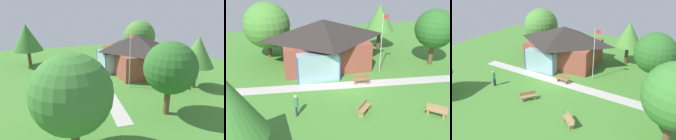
# 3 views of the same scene
# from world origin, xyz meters

# --- Properties ---
(ground_plane) EXTENTS (44.00, 44.00, 0.00)m
(ground_plane) POSITION_xyz_m (0.00, 0.00, 0.00)
(ground_plane) COLOR #478433
(pavilion) EXTENTS (9.61, 8.59, 4.88)m
(pavilion) POSITION_xyz_m (-1.45, 5.93, 2.54)
(pavilion) COLOR brown
(pavilion) RESTS_ON ground_plane
(footpath) EXTENTS (20.85, 3.41, 0.03)m
(footpath) POSITION_xyz_m (0.00, 0.39, 0.01)
(footpath) COLOR #BCB7B2
(footpath) RESTS_ON ground_plane
(flagpole) EXTENTS (0.64, 0.08, 5.92)m
(flagpole) POSITION_xyz_m (3.80, 2.68, 3.25)
(flagpole) COLOR silver
(flagpole) RESTS_ON ground_plane
(bench_front_right) EXTENTS (1.41, 1.33, 0.84)m
(bench_front_right) POSITION_xyz_m (4.70, -5.86, 0.40)
(bench_front_right) COLOR #9E7A51
(bench_front_right) RESTS_ON ground_plane
(bench_rear_near_path) EXTENTS (1.55, 0.66, 0.84)m
(bench_rear_near_path) POSITION_xyz_m (1.05, 0.43, 0.40)
(bench_rear_near_path) COLOR brown
(bench_rear_near_path) RESTS_ON ground_plane
(bench_front_center) EXTENTS (1.36, 1.39, 0.84)m
(bench_front_center) POSITION_xyz_m (-0.33, -4.22, 0.40)
(bench_front_center) COLOR #9E7A51
(bench_front_center) RESTS_ON ground_plane
(visitor_strolling_lawn) EXTENTS (0.34, 0.34, 1.74)m
(visitor_strolling_lawn) POSITION_xyz_m (-5.24, -3.39, 1.02)
(visitor_strolling_lawn) COLOR #2D3347
(visitor_strolling_lawn) RESTS_ON ground_plane
(tree_east_hedge) EXTENTS (4.07, 4.07, 5.97)m
(tree_east_hedge) POSITION_xyz_m (9.83, 3.15, 3.91)
(tree_east_hedge) COLOR brown
(tree_east_hedge) RESTS_ON ground_plane
(tree_behind_pavilion_left) EXTENTS (5.19, 5.19, 6.36)m
(tree_behind_pavilion_left) POSITION_xyz_m (-7.14, 9.60, 3.75)
(tree_behind_pavilion_left) COLOR brown
(tree_behind_pavilion_left) RESTS_ON ground_plane
(tree_behind_pavilion_right) EXTENTS (3.46, 3.46, 5.56)m
(tree_behind_pavilion_right) POSITION_xyz_m (6.25, 9.22, 3.97)
(tree_behind_pavilion_right) COLOR brown
(tree_behind_pavilion_right) RESTS_ON ground_plane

